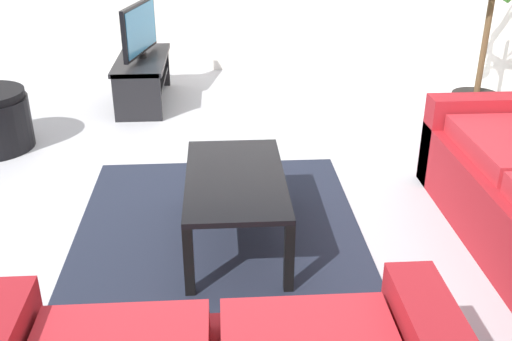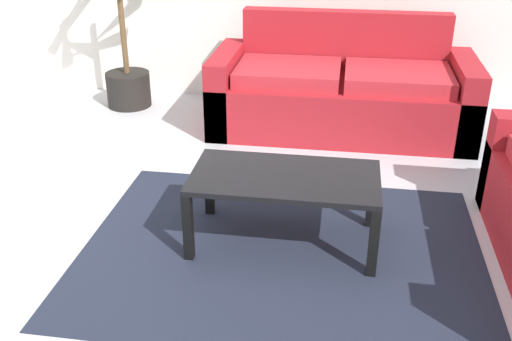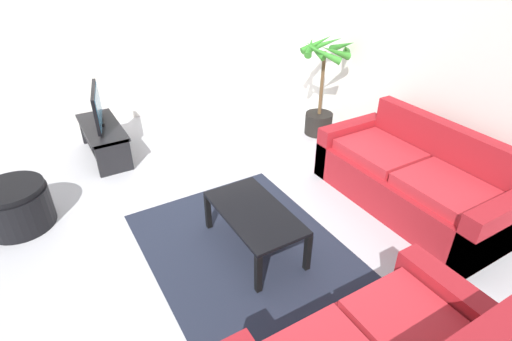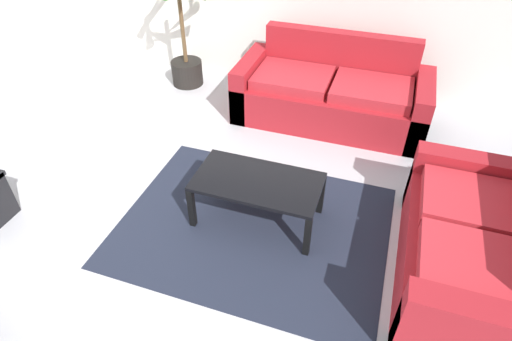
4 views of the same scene
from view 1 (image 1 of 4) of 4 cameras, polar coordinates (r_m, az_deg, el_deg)
The scene contains 6 objects.
ground_plane at distance 4.08m, azimuth -9.09°, elevation -2.15°, with size 6.60×6.60×0.00m, color #B2B2B7.
tv_stand at distance 5.79m, azimuth -10.72°, elevation 9.13°, with size 1.10×0.45×0.43m.
tv at distance 5.69m, azimuth -11.03°, elevation 13.08°, with size 0.80×0.22×0.49m.
coffee_table at distance 3.33m, azimuth -1.98°, elevation -1.35°, with size 1.02×0.55×0.42m.
area_rug at distance 3.51m, azimuth -3.53°, elevation -6.69°, with size 2.20×1.70×0.01m, color #1E2333.
potted_palm at distance 5.24m, azimuth 20.95°, elevation 10.23°, with size 0.77×0.83×1.39m.
Camera 1 is at (3.60, 0.41, 1.87)m, focal length 41.99 mm.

